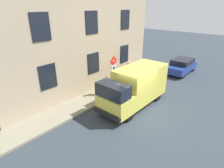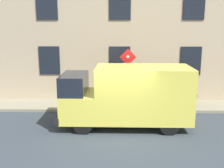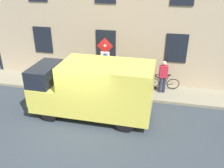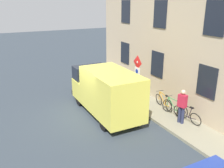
{
  "view_description": "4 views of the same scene",
  "coord_description": "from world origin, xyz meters",
  "px_view_note": "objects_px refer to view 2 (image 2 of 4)",
  "views": [
    {
      "loc": [
        -5.23,
        8.93,
        6.18
      ],
      "look_at": [
        2.37,
        0.19,
        1.22
      ],
      "focal_mm": 29.36,
      "sensor_mm": 36.0,
      "label": 1
    },
    {
      "loc": [
        -9.86,
        0.11,
        4.14
      ],
      "look_at": [
        2.29,
        0.36,
        1.47
      ],
      "focal_mm": 43.31,
      "sensor_mm": 36.0,
      "label": 2
    },
    {
      "loc": [
        -7.9,
        -3.11,
        5.94
      ],
      "look_at": [
        1.72,
        -0.94,
        1.19
      ],
      "focal_mm": 38.2,
      "sensor_mm": 36.0,
      "label": 3
    },
    {
      "loc": [
        -4.62,
        -11.38,
        5.87
      ],
      "look_at": [
        1.45,
        0.21,
        1.45
      ],
      "focal_mm": 39.83,
      "sensor_mm": 36.0,
      "label": 4
    }
  ],
  "objects_px": {
    "bicycle_green": "(164,96)",
    "bicycle_orange": "(147,96)",
    "bicycle_black": "(181,96)",
    "litter_bin": "(121,99)",
    "sign_post_stacked": "(128,73)",
    "pedestrian": "(183,87)",
    "delivery_van": "(128,95)"
  },
  "relations": [
    {
      "from": "sign_post_stacked",
      "to": "litter_bin",
      "type": "xyz_separation_m",
      "value": [
        0.15,
        0.28,
        -1.32
      ]
    },
    {
      "from": "sign_post_stacked",
      "to": "delivery_van",
      "type": "bearing_deg",
      "value": 178.66
    },
    {
      "from": "bicycle_green",
      "to": "sign_post_stacked",
      "type": "bearing_deg",
      "value": 22.41
    },
    {
      "from": "delivery_van",
      "to": "bicycle_orange",
      "type": "distance_m",
      "value": 3.31
    },
    {
      "from": "bicycle_orange",
      "to": "litter_bin",
      "type": "distance_m",
      "value": 1.65
    },
    {
      "from": "litter_bin",
      "to": "pedestrian",
      "type": "bearing_deg",
      "value": -79.02
    },
    {
      "from": "litter_bin",
      "to": "bicycle_orange",
      "type": "bearing_deg",
      "value": -54.73
    },
    {
      "from": "pedestrian",
      "to": "bicycle_black",
      "type": "bearing_deg",
      "value": -16.07
    },
    {
      "from": "sign_post_stacked",
      "to": "pedestrian",
      "type": "relative_size",
      "value": 1.63
    },
    {
      "from": "bicycle_black",
      "to": "bicycle_orange",
      "type": "relative_size",
      "value": 1.0
    },
    {
      "from": "bicycle_black",
      "to": "bicycle_green",
      "type": "bearing_deg",
      "value": -6.43
    },
    {
      "from": "pedestrian",
      "to": "sign_post_stacked",
      "type": "bearing_deg",
      "value": 93.54
    },
    {
      "from": "bicycle_black",
      "to": "bicycle_green",
      "type": "distance_m",
      "value": 0.9
    },
    {
      "from": "delivery_van",
      "to": "litter_bin",
      "type": "distance_m",
      "value": 2.19
    },
    {
      "from": "sign_post_stacked",
      "to": "bicycle_orange",
      "type": "relative_size",
      "value": 1.63
    },
    {
      "from": "delivery_van",
      "to": "bicycle_green",
      "type": "height_order",
      "value": "delivery_van"
    },
    {
      "from": "sign_post_stacked",
      "to": "pedestrian",
      "type": "bearing_deg",
      "value": -75.11
    },
    {
      "from": "delivery_van",
      "to": "bicycle_orange",
      "type": "xyz_separation_m",
      "value": [
        3.0,
        -1.11,
        -0.82
      ]
    },
    {
      "from": "bicycle_black",
      "to": "pedestrian",
      "type": "relative_size",
      "value": 1.0
    },
    {
      "from": "bicycle_green",
      "to": "litter_bin",
      "type": "bearing_deg",
      "value": 16.11
    },
    {
      "from": "pedestrian",
      "to": "delivery_van",
      "type": "bearing_deg",
      "value": 121.36
    },
    {
      "from": "bicycle_orange",
      "to": "litter_bin",
      "type": "relative_size",
      "value": 1.9
    },
    {
      "from": "sign_post_stacked",
      "to": "bicycle_orange",
      "type": "height_order",
      "value": "sign_post_stacked"
    },
    {
      "from": "bicycle_green",
      "to": "bicycle_orange",
      "type": "relative_size",
      "value": 1.0
    },
    {
      "from": "bicycle_black",
      "to": "bicycle_orange",
      "type": "distance_m",
      "value": 1.79
    },
    {
      "from": "bicycle_black",
      "to": "bicycle_green",
      "type": "relative_size",
      "value": 1.0
    },
    {
      "from": "bicycle_orange",
      "to": "pedestrian",
      "type": "distance_m",
      "value": 1.88
    },
    {
      "from": "bicycle_black",
      "to": "litter_bin",
      "type": "bearing_deg",
      "value": 10.42
    },
    {
      "from": "delivery_van",
      "to": "bicycle_green",
      "type": "distance_m",
      "value": 3.71
    },
    {
      "from": "delivery_van",
      "to": "pedestrian",
      "type": "distance_m",
      "value": 3.92
    },
    {
      "from": "sign_post_stacked",
      "to": "bicycle_green",
      "type": "bearing_deg",
      "value": -60.73
    },
    {
      "from": "delivery_van",
      "to": "bicycle_black",
      "type": "xyz_separation_m",
      "value": [
        3.0,
        -2.91,
        -0.82
      ]
    }
  ]
}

